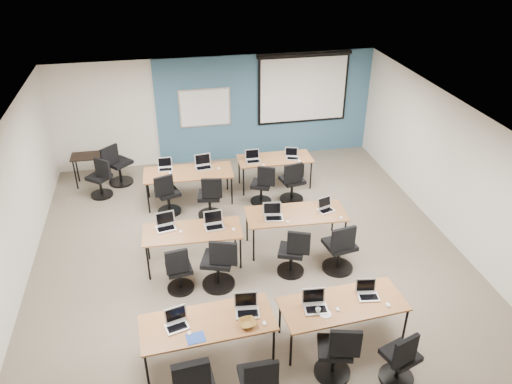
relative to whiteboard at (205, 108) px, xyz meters
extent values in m
cube|color=#6B6354|center=(0.30, -4.43, -1.45)|extent=(8.00, 9.00, 0.02)
cube|color=white|center=(0.30, -4.43, 1.25)|extent=(8.00, 9.00, 0.02)
cube|color=beige|center=(0.30, 0.07, -0.10)|extent=(8.00, 0.04, 2.70)
cube|color=beige|center=(-3.70, -4.43, -0.10)|extent=(0.04, 9.00, 2.70)
cube|color=beige|center=(4.30, -4.43, -0.10)|extent=(0.04, 9.00, 2.70)
cube|color=#3D5977|center=(1.55, 0.04, -0.10)|extent=(5.50, 0.04, 2.70)
cube|color=silver|center=(0.00, 0.00, 0.00)|extent=(1.28, 0.02, 0.98)
cube|color=white|center=(0.00, -0.01, 0.00)|extent=(1.20, 0.02, 0.90)
cube|color=black|center=(2.50, -0.02, 0.35)|extent=(2.32, 0.03, 1.82)
cube|color=white|center=(2.50, -0.03, 0.31)|extent=(2.20, 0.02, 1.62)
cylinder|color=black|center=(2.50, -0.03, 1.19)|extent=(2.40, 0.10, 0.10)
cube|color=#955C32|center=(-0.74, -6.58, -0.73)|extent=(1.87, 0.78, 0.03)
cylinder|color=black|center=(-1.62, -6.91, -1.10)|extent=(0.04, 0.04, 0.70)
cylinder|color=black|center=(0.13, -6.91, -1.10)|extent=(0.04, 0.04, 0.70)
cylinder|color=black|center=(-1.62, -6.25, -1.10)|extent=(0.04, 0.04, 0.70)
cylinder|color=black|center=(0.13, -6.25, -1.10)|extent=(0.04, 0.04, 0.70)
cube|color=olive|center=(1.25, -6.59, -0.73)|extent=(1.85, 0.77, 0.03)
cylinder|color=black|center=(0.38, -6.92, -1.10)|extent=(0.04, 0.04, 0.70)
cylinder|color=black|center=(2.11, -6.92, -1.10)|extent=(0.04, 0.04, 0.70)
cylinder|color=black|center=(0.38, -6.27, -1.10)|extent=(0.04, 0.04, 0.70)
cylinder|color=black|center=(2.11, -6.27, -1.10)|extent=(0.04, 0.04, 0.70)
cube|color=#905F39|center=(-0.75, -4.26, -0.73)|extent=(1.76, 0.73, 0.03)
cylinder|color=black|center=(-1.57, -4.57, -1.10)|extent=(0.04, 0.04, 0.70)
cylinder|color=black|center=(0.07, -4.57, -1.10)|extent=(0.04, 0.04, 0.70)
cylinder|color=black|center=(-1.57, -3.96, -1.10)|extent=(0.04, 0.04, 0.70)
cylinder|color=black|center=(0.07, -3.96, -1.10)|extent=(0.04, 0.04, 0.70)
cube|color=brown|center=(1.23, -4.07, -0.73)|extent=(1.89, 0.79, 0.03)
cylinder|color=black|center=(0.35, -4.40, -1.10)|extent=(0.04, 0.04, 0.70)
cylinder|color=black|center=(2.12, -4.40, -1.10)|extent=(0.04, 0.04, 0.70)
cylinder|color=black|center=(0.35, -3.74, -1.10)|extent=(0.04, 0.04, 0.70)
cylinder|color=black|center=(2.12, -3.74, -1.10)|extent=(0.04, 0.04, 0.70)
cube|color=brown|center=(-0.63, -1.96, -0.73)|extent=(1.93, 0.80, 0.03)
cylinder|color=black|center=(-1.53, -2.30, -1.10)|extent=(0.04, 0.04, 0.70)
cylinder|color=black|center=(0.28, -2.30, -1.10)|extent=(0.04, 0.04, 0.70)
cylinder|color=black|center=(-1.53, -1.62, -1.10)|extent=(0.04, 0.04, 0.70)
cylinder|color=black|center=(0.28, -1.62, -1.10)|extent=(0.04, 0.04, 0.70)
cube|color=brown|center=(1.40, -1.67, -0.73)|extent=(1.71, 0.71, 0.03)
cylinder|color=black|center=(0.60, -1.96, -1.10)|extent=(0.04, 0.04, 0.70)
cylinder|color=black|center=(2.19, -1.96, -1.10)|extent=(0.04, 0.04, 0.70)
cylinder|color=black|center=(0.60, -1.37, -1.10)|extent=(0.04, 0.04, 0.70)
cylinder|color=black|center=(2.19, -1.37, -1.10)|extent=(0.04, 0.04, 0.70)
cube|color=#B3B3B5|center=(-1.16, -6.60, -0.71)|extent=(0.31, 0.23, 0.02)
cube|color=black|center=(-1.16, -6.62, -0.70)|extent=(0.26, 0.13, 0.00)
cube|color=#B3B3B5|center=(-1.16, -6.47, -0.59)|extent=(0.31, 0.06, 0.21)
cube|color=black|center=(-1.16, -6.48, -0.59)|extent=(0.27, 0.04, 0.18)
ellipsoid|color=white|center=(-1.01, -6.74, -0.71)|extent=(0.07, 0.10, 0.03)
cube|color=black|center=(-1.03, -7.33, -0.90)|extent=(0.51, 0.51, 0.08)
cube|color=black|center=(-1.04, -7.56, -0.62)|extent=(0.46, 0.06, 0.44)
cube|color=#AAAAAC|center=(-0.16, -6.52, -0.71)|extent=(0.34, 0.25, 0.02)
cube|color=black|center=(-0.16, -6.54, -0.70)|extent=(0.29, 0.14, 0.00)
cube|color=#AAAAAC|center=(-0.16, -6.39, -0.58)|extent=(0.34, 0.06, 0.24)
cube|color=black|center=(-0.16, -6.40, -0.58)|extent=(0.30, 0.04, 0.19)
ellipsoid|color=white|center=(0.03, -6.77, -0.71)|extent=(0.08, 0.11, 0.03)
cube|color=black|center=(-0.21, -7.47, -0.94)|extent=(0.47, 0.47, 0.08)
cube|color=black|center=(-0.21, -7.69, -0.66)|extent=(0.43, 0.06, 0.44)
cube|color=#ACADB9|center=(0.81, -6.64, -0.71)|extent=(0.34, 0.25, 0.02)
cube|color=black|center=(0.81, -6.66, -0.70)|extent=(0.29, 0.15, 0.00)
cube|color=#ACADB9|center=(0.81, -6.51, -0.58)|extent=(0.34, 0.06, 0.24)
cube|color=black|center=(0.81, -6.52, -0.58)|extent=(0.30, 0.04, 0.19)
ellipsoid|color=white|center=(1.12, -6.71, -0.71)|extent=(0.07, 0.09, 0.03)
cylinder|color=black|center=(0.93, -7.18, -1.42)|extent=(0.52, 0.52, 0.05)
cylinder|color=black|center=(0.93, -7.18, -1.22)|extent=(0.06, 0.06, 0.46)
cube|color=black|center=(0.93, -7.18, -0.95)|extent=(0.46, 0.46, 0.08)
cube|color=black|center=(0.98, -7.38, -0.67)|extent=(0.42, 0.06, 0.44)
cube|color=#B6B6C3|center=(1.65, -6.55, -0.71)|extent=(0.31, 0.22, 0.02)
cube|color=black|center=(1.65, -6.57, -0.70)|extent=(0.26, 0.13, 0.00)
cube|color=#B6B6C3|center=(1.65, -6.43, -0.59)|extent=(0.31, 0.06, 0.21)
cube|color=black|center=(1.65, -6.44, -0.59)|extent=(0.27, 0.04, 0.17)
ellipsoid|color=white|center=(1.87, -6.77, -0.71)|extent=(0.09, 0.11, 0.04)
cylinder|color=black|center=(1.78, -7.45, -1.42)|extent=(0.49, 0.49, 0.05)
cylinder|color=black|center=(1.78, -7.45, -1.23)|extent=(0.06, 0.06, 0.43)
cube|color=black|center=(1.78, -7.45, -0.98)|extent=(0.43, 0.43, 0.08)
cube|color=black|center=(1.71, -7.63, -0.70)|extent=(0.39, 0.06, 0.44)
cube|color=#BCBCBF|center=(-1.20, -4.11, -0.71)|extent=(0.35, 0.25, 0.02)
cube|color=black|center=(-1.20, -4.13, -0.70)|extent=(0.30, 0.15, 0.00)
cube|color=#BCBCBF|center=(-1.20, -3.98, -0.58)|extent=(0.35, 0.06, 0.24)
cube|color=black|center=(-1.20, -3.99, -0.58)|extent=(0.31, 0.05, 0.20)
ellipsoid|color=white|center=(-0.95, -4.27, -0.71)|extent=(0.07, 0.10, 0.03)
cylinder|color=black|center=(-1.05, -4.93, -1.42)|extent=(0.47, 0.47, 0.05)
cylinder|color=black|center=(-1.05, -4.93, -1.24)|extent=(0.06, 0.06, 0.41)
cube|color=black|center=(-1.05, -4.93, -1.00)|extent=(0.41, 0.41, 0.08)
cube|color=black|center=(-1.07, -5.12, -0.72)|extent=(0.38, 0.06, 0.44)
cube|color=#A9A9B1|center=(-0.34, -4.25, -0.71)|extent=(0.35, 0.25, 0.02)
cube|color=black|center=(-0.34, -4.27, -0.70)|extent=(0.29, 0.15, 0.00)
cube|color=#A9A9B1|center=(-0.34, -4.11, -0.58)|extent=(0.35, 0.06, 0.24)
cube|color=black|center=(-0.34, -4.12, -0.58)|extent=(0.31, 0.05, 0.20)
ellipsoid|color=white|center=(-0.01, -4.39, -0.71)|extent=(0.09, 0.11, 0.03)
cylinder|color=black|center=(-0.39, -4.96, -1.42)|extent=(0.58, 0.58, 0.05)
cylinder|color=black|center=(-0.39, -4.96, -1.19)|extent=(0.06, 0.06, 0.51)
cube|color=black|center=(-0.39, -4.96, -0.90)|extent=(0.51, 0.51, 0.08)
cube|color=black|center=(-0.31, -5.18, -0.62)|extent=(0.47, 0.06, 0.44)
cube|color=#A5A5B1|center=(0.78, -4.17, -0.71)|extent=(0.34, 0.25, 0.02)
cube|color=black|center=(0.78, -4.19, -0.70)|extent=(0.29, 0.15, 0.00)
cube|color=#A5A5B1|center=(0.78, -4.04, -0.58)|extent=(0.34, 0.06, 0.24)
cube|color=black|center=(0.78, -4.04, -0.58)|extent=(0.30, 0.05, 0.19)
ellipsoid|color=white|center=(1.00, -4.34, -0.71)|extent=(0.06, 0.10, 0.03)
cylinder|color=black|center=(0.94, -4.86, -1.42)|extent=(0.49, 0.49, 0.05)
cylinder|color=black|center=(0.94, -4.86, -1.23)|extent=(0.06, 0.06, 0.44)
cube|color=black|center=(0.94, -4.86, -0.97)|extent=(0.44, 0.44, 0.08)
cube|color=black|center=(1.01, -5.05, -0.69)|extent=(0.40, 0.06, 0.44)
cube|color=silver|center=(1.82, -4.10, -0.71)|extent=(0.30, 0.22, 0.02)
cube|color=black|center=(1.82, -4.12, -0.70)|extent=(0.25, 0.13, 0.00)
cube|color=silver|center=(1.82, -3.99, -0.59)|extent=(0.30, 0.06, 0.21)
cube|color=black|center=(1.82, -3.99, -0.59)|extent=(0.26, 0.04, 0.17)
ellipsoid|color=white|center=(2.01, -4.39, -0.71)|extent=(0.06, 0.09, 0.03)
cylinder|color=black|center=(1.80, -4.94, -1.42)|extent=(0.56, 0.56, 0.05)
cylinder|color=black|center=(1.80, -4.94, -1.20)|extent=(0.06, 0.06, 0.50)
cube|color=black|center=(1.80, -4.94, -0.91)|extent=(0.50, 0.50, 0.08)
cube|color=black|center=(1.77, -5.17, -0.63)|extent=(0.45, 0.06, 0.44)
cube|color=#B3B3B3|center=(-1.11, -1.77, -0.71)|extent=(0.32, 0.23, 0.02)
cube|color=black|center=(-1.11, -1.79, -0.70)|extent=(0.27, 0.13, 0.00)
cube|color=#B3B3B3|center=(-1.11, -1.64, -0.59)|extent=(0.32, 0.06, 0.22)
cube|color=black|center=(-1.11, -1.65, -0.59)|extent=(0.28, 0.04, 0.18)
ellipsoid|color=white|center=(-1.02, -1.95, -0.71)|extent=(0.08, 0.11, 0.04)
cylinder|color=black|center=(-1.11, -2.36, -1.42)|extent=(0.50, 0.50, 0.05)
cylinder|color=black|center=(-1.11, -2.36, -1.23)|extent=(0.06, 0.06, 0.44)
cube|color=black|center=(-1.11, -2.36, -0.97)|extent=(0.44, 0.44, 0.08)
cube|color=black|center=(-1.17, -2.55, -0.69)|extent=(0.41, 0.06, 0.44)
cube|color=#B2B2BD|center=(-0.27, -1.85, -0.71)|extent=(0.36, 0.26, 0.02)
cube|color=black|center=(-0.27, -1.87, -0.70)|extent=(0.31, 0.15, 0.00)
cube|color=#B2B2BD|center=(-0.27, -1.70, -0.57)|extent=(0.36, 0.07, 0.25)
cube|color=black|center=(-0.27, -1.71, -0.57)|extent=(0.32, 0.05, 0.21)
ellipsoid|color=white|center=(0.05, -1.95, -0.71)|extent=(0.08, 0.11, 0.03)
cylinder|color=black|center=(-0.26, -2.67, -1.42)|extent=(0.52, 0.52, 0.05)
cylinder|color=black|center=(-0.26, -2.67, -1.22)|extent=(0.06, 0.06, 0.46)
cube|color=black|center=(-0.26, -2.67, -0.95)|extent=(0.46, 0.46, 0.08)
cube|color=black|center=(-0.22, -2.88, -0.67)|extent=(0.42, 0.06, 0.44)
cube|color=silver|center=(0.87, -1.76, -0.71)|extent=(0.33, 0.24, 0.02)
cube|color=black|center=(0.87, -1.78, -0.70)|extent=(0.28, 0.14, 0.00)
cube|color=silver|center=(0.87, -1.63, -0.58)|extent=(0.33, 0.06, 0.23)
cube|color=black|center=(0.87, -1.64, -0.58)|extent=(0.29, 0.04, 0.18)
ellipsoid|color=white|center=(1.06, -1.97, -0.71)|extent=(0.06, 0.10, 0.03)
cylinder|color=black|center=(0.93, -2.34, -1.42)|extent=(0.47, 0.47, 0.05)
cylinder|color=black|center=(0.93, -2.34, -1.24)|extent=(0.06, 0.06, 0.42)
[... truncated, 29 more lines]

